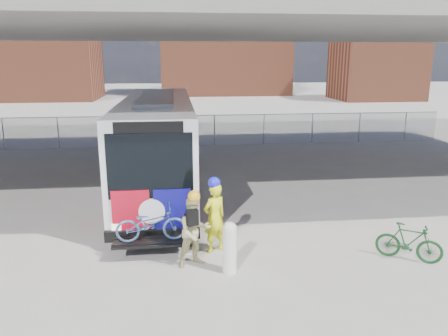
{
  "coord_description": "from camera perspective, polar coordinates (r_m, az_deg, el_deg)",
  "views": [
    {
      "loc": [
        -1.32,
        -13.65,
        5.07
      ],
      "look_at": [
        0.23,
        0.05,
        1.6
      ],
      "focal_mm": 35.0,
      "sensor_mm": 36.0,
      "label": 1
    }
  ],
  "objects": [
    {
      "name": "smokestack",
      "position": [
        70.73,
        6.51,
        20.07
      ],
      "size": [
        2.2,
        2.2,
        25.0
      ],
      "primitive_type": "cylinder",
      "color": "brown",
      "rests_on": "ground"
    },
    {
      "name": "bike_parked",
      "position": [
        12.31,
        23.01,
        -8.89
      ],
      "size": [
        1.63,
        1.28,
        0.98
      ],
      "primitive_type": "imported",
      "rotation": [
        0.0,
        0.0,
        1.0
      ],
      "color": "#15431C",
      "rests_on": "ground"
    },
    {
      "name": "brick_buildings",
      "position": [
        61.93,
        -4.2,
        14.41
      ],
      "size": [
        54.0,
        22.0,
        12.0
      ],
      "color": "brown",
      "rests_on": "ground"
    },
    {
      "name": "cyclist_hivis",
      "position": [
        11.67,
        -1.26,
        -6.27
      ],
      "size": [
        0.83,
        0.74,
        2.08
      ],
      "rotation": [
        0.0,
        0.0,
        3.67
      ],
      "color": "yellow",
      "rests_on": "ground"
    },
    {
      "name": "overpass",
      "position": [
        17.76,
        -2.28,
        18.88
      ],
      "size": [
        40.0,
        16.0,
        7.95
      ],
      "color": "#605E59",
      "rests_on": "ground"
    },
    {
      "name": "chainlink_fence",
      "position": [
        25.94,
        -3.48,
        6.02
      ],
      "size": [
        30.0,
        0.06,
        30.0
      ],
      "color": "gray",
      "rests_on": "ground"
    },
    {
      "name": "cyclist_tan",
      "position": [
        10.94,
        -3.87,
        -8.14
      ],
      "size": [
        1.06,
        0.96,
        1.96
      ],
      "rotation": [
        0.0,
        0.0,
        0.4
      ],
      "color": "tan",
      "rests_on": "ground"
    },
    {
      "name": "bus",
      "position": [
        17.48,
        -8.6,
        4.21
      ],
      "size": [
        2.67,
        12.91,
        3.69
      ],
      "color": "silver",
      "rests_on": "ground"
    },
    {
      "name": "bollard",
      "position": [
        10.65,
        0.75,
        -10.11
      ],
      "size": [
        0.34,
        0.34,
        1.3
      ],
      "color": "silver",
      "rests_on": "ground"
    },
    {
      "name": "ground",
      "position": [
        14.62,
        -0.87,
        -6.16
      ],
      "size": [
        160.0,
        160.0,
        0.0
      ],
      "primitive_type": "plane",
      "color": "#9E9991",
      "rests_on": "ground"
    }
  ]
}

